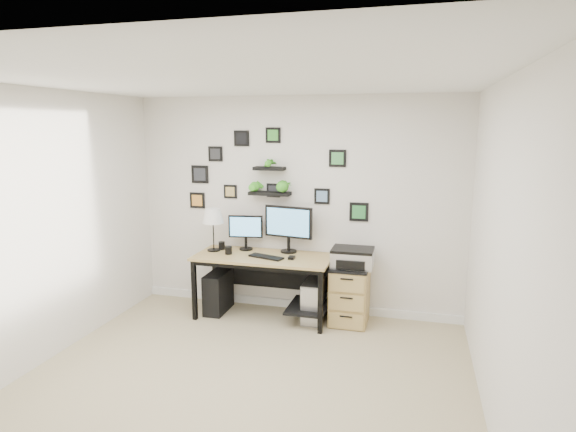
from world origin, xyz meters
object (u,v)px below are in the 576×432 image
(monitor_left, at_px, (246,230))
(monitor_right, at_px, (288,225))
(pc_tower_grey, at_px, (314,300))
(pc_tower_black, at_px, (218,292))
(mug, at_px, (228,250))
(file_cabinet, at_px, (350,294))
(table_lamp, at_px, (213,217))
(desk, at_px, (267,265))
(printer, at_px, (353,258))

(monitor_left, bearing_deg, monitor_right, 1.80)
(monitor_right, relative_size, pc_tower_grey, 1.25)
(pc_tower_black, xyz_separation_m, pc_tower_grey, (1.19, 0.04, -0.01))
(monitor_left, xyz_separation_m, mug, (-0.13, -0.25, -0.20))
(monitor_left, bearing_deg, file_cabinet, -5.05)
(monitor_right, xyz_separation_m, table_lamp, (-0.90, -0.16, 0.09))
(desk, distance_m, file_cabinet, 1.02)
(desk, distance_m, table_lamp, 0.88)
(file_cabinet, distance_m, printer, 0.44)
(desk, xyz_separation_m, pc_tower_black, (-0.62, -0.02, -0.38))
(pc_tower_grey, bearing_deg, pc_tower_black, -178.26)
(mug, relative_size, pc_tower_black, 0.19)
(monitor_right, distance_m, file_cabinet, 1.08)
(monitor_right, distance_m, pc_tower_black, 1.20)
(monitor_left, bearing_deg, pc_tower_grey, -9.83)
(printer, bearing_deg, mug, -174.69)
(desk, xyz_separation_m, monitor_right, (0.21, 0.19, 0.46))
(mug, bearing_deg, monitor_left, 62.55)
(file_cabinet, bearing_deg, pc_tower_grey, -174.68)
(monitor_left, bearing_deg, printer, -4.88)
(mug, xyz_separation_m, file_cabinet, (1.43, 0.13, -0.46))
(monitor_right, bearing_deg, pc_tower_black, -166.11)
(desk, bearing_deg, file_cabinet, 3.40)
(desk, relative_size, monitor_right, 2.66)
(mug, distance_m, pc_tower_black, 0.58)
(desk, distance_m, monitor_left, 0.52)
(desk, distance_m, mug, 0.49)
(pc_tower_grey, relative_size, file_cabinet, 0.72)
(desk, bearing_deg, monitor_right, 41.88)
(monitor_left, xyz_separation_m, pc_tower_black, (-0.30, -0.19, -0.76))
(mug, xyz_separation_m, pc_tower_grey, (1.02, 0.09, -0.56))
(table_lamp, xyz_separation_m, pc_tower_grey, (1.25, -0.01, -0.93))
(printer, bearing_deg, desk, -176.55)
(monitor_left, distance_m, mug, 0.35)
(monitor_right, relative_size, mug, 6.35)
(monitor_left, xyz_separation_m, file_cabinet, (1.30, -0.12, -0.67))
(mug, bearing_deg, pc_tower_black, 161.18)
(monitor_left, xyz_separation_m, printer, (1.32, -0.11, -0.22))
(desk, relative_size, printer, 3.43)
(monitor_right, relative_size, file_cabinet, 0.90)
(pc_tower_grey, bearing_deg, printer, 5.33)
(pc_tower_black, bearing_deg, table_lamp, 142.41)
(monitor_left, distance_m, monitor_right, 0.54)
(desk, bearing_deg, pc_tower_black, -178.49)
(table_lamp, bearing_deg, desk, -2.69)
(pc_tower_black, relative_size, file_cabinet, 0.73)
(monitor_left, relative_size, pc_tower_grey, 0.89)
(desk, bearing_deg, table_lamp, 177.31)
(monitor_right, height_order, pc_tower_grey, monitor_right)
(table_lamp, bearing_deg, monitor_left, 21.18)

